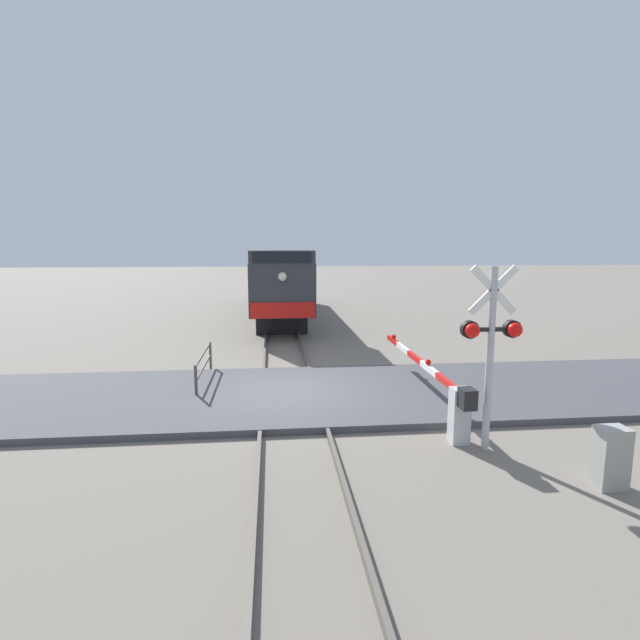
% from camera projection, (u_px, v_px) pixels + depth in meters
% --- Properties ---
extents(ground_plane, '(160.00, 160.00, 0.00)m').
position_uv_depth(ground_plane, '(289.00, 398.00, 12.65)').
color(ground_plane, slate).
extents(rail_track_left, '(0.08, 80.00, 0.15)m').
position_uv_depth(rail_track_left, '(262.00, 396.00, 12.56)').
color(rail_track_left, '#59544C').
rests_on(rail_track_left, ground_plane).
extents(rail_track_right, '(0.08, 80.00, 0.15)m').
position_uv_depth(rail_track_right, '(316.00, 394.00, 12.70)').
color(rail_track_right, '#59544C').
rests_on(rail_track_right, ground_plane).
extents(road_surface, '(36.00, 5.14, 0.16)m').
position_uv_depth(road_surface, '(289.00, 395.00, 12.63)').
color(road_surface, '#47474C').
rests_on(road_surface, ground_plane).
extents(locomotive, '(2.74, 16.38, 3.79)m').
position_uv_depth(locomotive, '(279.00, 281.00, 26.88)').
color(locomotive, black).
rests_on(locomotive, ground_plane).
extents(crossing_signal, '(1.18, 0.33, 3.64)m').
position_uv_depth(crossing_signal, '(491.00, 340.00, 9.09)').
color(crossing_signal, '#ADADB2').
rests_on(crossing_signal, ground_plane).
extents(crossing_gate, '(0.36, 6.52, 1.26)m').
position_uv_depth(crossing_gate, '(444.00, 391.00, 10.57)').
color(crossing_gate, silver).
rests_on(crossing_gate, ground_plane).
extents(utility_cabinet, '(0.49, 0.39, 1.04)m').
position_uv_depth(utility_cabinet, '(611.00, 457.00, 7.90)').
color(utility_cabinet, '#999993').
rests_on(utility_cabinet, ground_plane).
extents(guard_railing, '(0.08, 3.06, 0.95)m').
position_uv_depth(guard_railing, '(204.00, 363.00, 13.77)').
color(guard_railing, '#4C4742').
rests_on(guard_railing, ground_plane).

